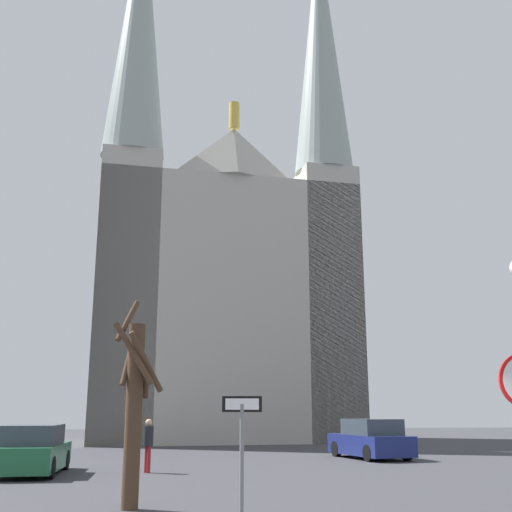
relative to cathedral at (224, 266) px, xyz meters
The scene contains 6 objects.
cathedral is the anchor object (origin of this frame).
one_way_arrow_sign 32.06m from the cathedral, 94.50° to the right, with size 0.65×0.09×2.18m.
bare_tree 29.04m from the cathedral, 98.94° to the right, with size 1.10×1.10×4.34m.
parked_car_near_green 23.61m from the cathedral, 111.30° to the right, with size 1.82×4.34×1.50m.
parked_car_far_navy 18.85m from the cathedral, 71.96° to the right, with size 2.61×4.47×1.58m.
pedestrian_walking 22.47m from the cathedral, 101.90° to the right, with size 0.32×0.32×1.66m.
Camera 1 is at (-3.54, -7.69, 1.97)m, focal length 44.21 mm.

